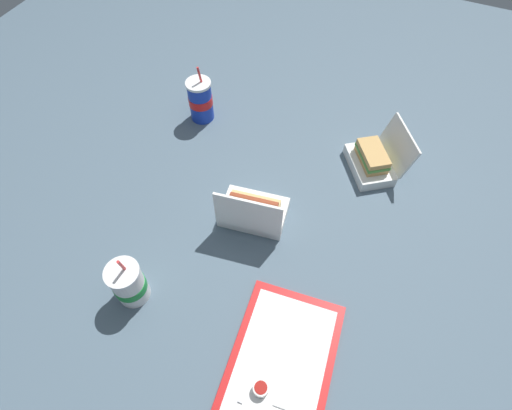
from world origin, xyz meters
name	(u,v)px	position (x,y,z in m)	size (l,w,h in m)	color
ground_plane	(257,209)	(0.00, 0.00, 0.00)	(3.20, 3.20, 0.00)	#4C6070
food_tray	(282,359)	(-0.40, -0.25, 0.01)	(0.39, 0.30, 0.01)	red
ketchup_cup	(261,388)	(-0.49, -0.23, 0.03)	(0.04, 0.04, 0.02)	white
napkin_stack	(298,391)	(-0.46, -0.31, 0.02)	(0.10, 0.10, 0.00)	white
plastic_fork	(249,380)	(-0.49, -0.19, 0.02)	(0.11, 0.01, 0.01)	white
clamshell_hotdog_left	(254,211)	(-0.03, 0.00, 0.04)	(0.18, 0.22, 0.18)	white
clamshell_sandwich_right	(373,160)	(0.32, -0.29, 0.04)	(0.25, 0.24, 0.16)	white
soda_cup_back	(201,100)	(0.31, 0.37, 0.08)	(0.09, 0.09, 0.22)	#1938B7
soda_cup_center	(129,284)	(-0.41, 0.20, 0.07)	(0.09, 0.09, 0.21)	white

